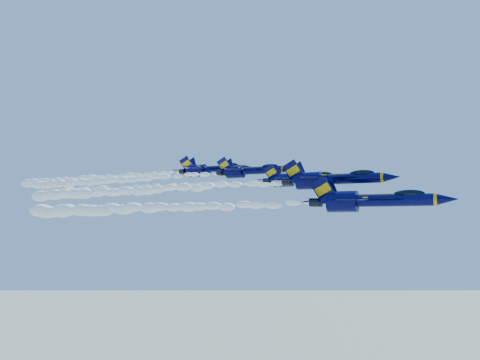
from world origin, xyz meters
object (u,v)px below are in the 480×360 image
at_px(jet_lead, 371,200).
at_px(jet_fourth, 250,171).
at_px(jet_second, 331,179).
at_px(jet_fifth, 211,169).
at_px(jet_third, 300,179).

relative_size(jet_lead, jet_fourth, 1.11).
bearing_deg(jet_second, jet_fifth, 143.53).
bearing_deg(jet_third, jet_second, -56.31).
height_order(jet_third, jet_fifth, jet_fifth).
relative_size(jet_second, jet_third, 1.03).
distance_m(jet_second, jet_fourth, 26.05).
bearing_deg(jet_fifth, jet_fourth, -31.74).
bearing_deg(jet_fourth, jet_second, -39.27).
height_order(jet_second, jet_fourth, jet_fourth).
bearing_deg(jet_fifth, jet_third, -23.69).
xyz_separation_m(jet_second, jet_third, (-9.33, 13.99, 1.57)).
xyz_separation_m(jet_lead, jet_fourth, (-25.88, 20.37, 6.92)).
bearing_deg(jet_third, jet_fourth, 167.67).
height_order(jet_lead, jet_fourth, jet_fourth).
bearing_deg(jet_lead, jet_fourth, 141.79).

